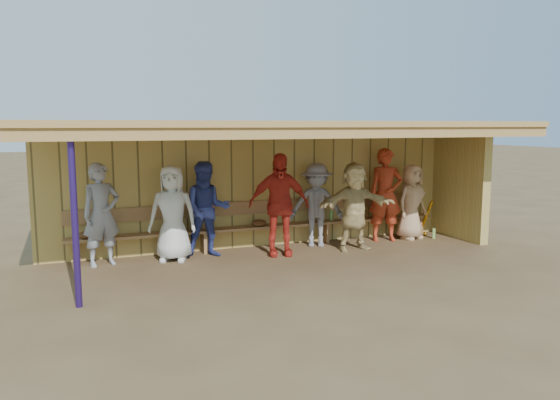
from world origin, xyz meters
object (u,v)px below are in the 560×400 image
at_px(player_b, 172,213).
at_px(player_a, 101,215).
at_px(player_g, 386,195).
at_px(player_d, 279,205).
at_px(player_e, 316,205).
at_px(bench, 266,221).
at_px(player_f, 354,206).
at_px(player_h, 411,202).
at_px(player_c, 207,209).

bearing_deg(player_b, player_a, -163.24).
bearing_deg(player_g, player_d, -155.20).
xyz_separation_m(player_b, player_d, (1.93, -0.29, 0.10)).
bearing_deg(player_a, player_b, -21.60).
bearing_deg(player_e, bench, -173.36).
bearing_deg(player_d, player_f, 7.36).
relative_size(player_f, player_h, 1.07).
xyz_separation_m(player_a, player_e, (4.11, 0.02, -0.06)).
relative_size(player_a, player_e, 1.07).
height_order(player_a, player_g, player_g).
bearing_deg(player_a, player_g, -16.58).
distance_m(player_a, player_d, 3.16).
height_order(player_f, bench, player_f).
bearing_deg(player_g, player_b, -162.58).
bearing_deg(player_g, player_a, -163.94).
xyz_separation_m(player_a, player_d, (3.14, -0.41, 0.06)).
bearing_deg(player_h, player_b, 162.65).
xyz_separation_m(player_g, player_h, (0.60, -0.07, -0.17)).
distance_m(player_d, bench, 0.85).
relative_size(player_a, player_f, 1.04).
distance_m(player_e, player_g, 1.59).
distance_m(player_c, player_f, 2.86).
relative_size(player_e, player_h, 1.04).
bearing_deg(player_b, player_c, 28.03).
bearing_deg(player_c, player_b, -163.02).
xyz_separation_m(player_e, player_g, (1.58, -0.05, 0.14)).
relative_size(player_c, player_g, 0.91).
distance_m(player_b, player_d, 1.96).
relative_size(player_e, player_f, 0.97).
bearing_deg(bench, player_g, -7.88).
relative_size(player_d, player_e, 1.15).
bearing_deg(player_a, player_e, -16.01).
distance_m(player_b, player_h, 5.09).
xyz_separation_m(player_a, player_h, (6.29, -0.09, -0.09)).
bearing_deg(player_e, player_c, -154.13).
relative_size(player_b, player_h, 1.07).
distance_m(player_f, bench, 1.78).
distance_m(player_c, player_e, 2.26).
relative_size(player_h, bench, 0.21).
height_order(player_a, player_h, player_a).
height_order(player_d, player_g, player_g).
height_order(player_c, player_h, player_c).
distance_m(player_d, player_e, 1.07).
xyz_separation_m(player_c, player_e, (2.26, 0.07, -0.05)).
relative_size(player_a, player_b, 1.04).
bearing_deg(player_h, player_g, 156.08).
bearing_deg(player_e, player_h, 21.20).
distance_m(player_c, player_d, 1.34).
relative_size(player_b, player_f, 1.00).
bearing_deg(player_e, player_b, -153.16).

